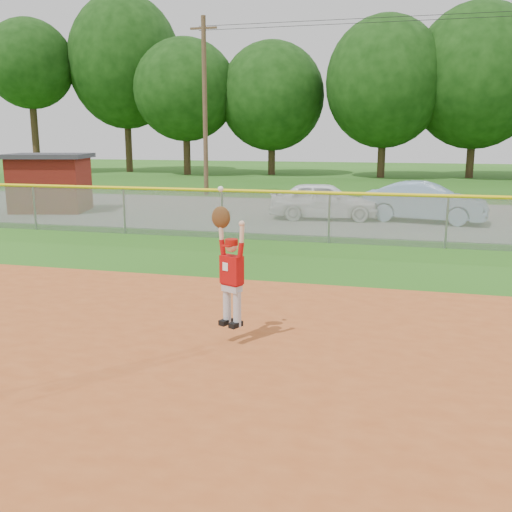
{
  "coord_description": "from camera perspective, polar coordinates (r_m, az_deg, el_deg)",
  "views": [
    {
      "loc": [
        2.0,
        -6.81,
        3.21
      ],
      "look_at": [
        -0.4,
        2.71,
        1.1
      ],
      "focal_mm": 40.0,
      "sensor_mm": 36.0,
      "label": 1
    }
  ],
  "objects": [
    {
      "name": "outfield_fence",
      "position": [
        17.09,
        7.34,
        4.21
      ],
      "size": [
        40.06,
        0.1,
        1.55
      ],
      "color": "gray",
      "rests_on": "ground"
    },
    {
      "name": "ballplayer",
      "position": [
        8.62,
        -2.61,
        -1.19
      ],
      "size": [
        0.59,
        0.4,
        2.13
      ],
      "color": "silver",
      "rests_on": "ground"
    },
    {
      "name": "car_white_a",
      "position": [
        21.84,
        6.84,
        5.53
      ],
      "size": [
        4.26,
        2.06,
        1.4
      ],
      "primitive_type": "imported",
      "rotation": [
        0.0,
        0.0,
        1.67
      ],
      "color": "white",
      "rests_on": "parking_strip"
    },
    {
      "name": "tree_line",
      "position": [
        44.93,
        13.4,
        17.34
      ],
      "size": [
        62.37,
        13.0,
        14.43
      ],
      "color": "#422D1C",
      "rests_on": "ground"
    },
    {
      "name": "ground",
      "position": [
        7.79,
        -2.05,
        -12.22
      ],
      "size": [
        120.0,
        120.0,
        0.0
      ],
      "primitive_type": "plane",
      "color": "#245914",
      "rests_on": "ground"
    },
    {
      "name": "parking_strip",
      "position": [
        23.12,
        9.09,
        4.04
      ],
      "size": [
        44.0,
        10.0,
        0.03
      ],
      "primitive_type": "cube",
      "color": "slate",
      "rests_on": "ground"
    },
    {
      "name": "power_lines",
      "position": [
        28.86,
        12.59,
        14.77
      ],
      "size": [
        19.4,
        0.24,
        9.0
      ],
      "color": "#4C3823",
      "rests_on": "ground"
    },
    {
      "name": "car_blue",
      "position": [
        21.89,
        16.52,
        5.19
      ],
      "size": [
        4.6,
        2.32,
        1.45
      ],
      "primitive_type": "imported",
      "rotation": [
        0.0,
        0.0,
        1.38
      ],
      "color": "#7B99B8",
      "rests_on": "parking_strip"
    },
    {
      "name": "utility_shed",
      "position": [
        25.31,
        -19.89,
        6.93
      ],
      "size": [
        3.71,
        3.19,
        2.41
      ],
      "color": "#56130C",
      "rests_on": "ground"
    }
  ]
}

